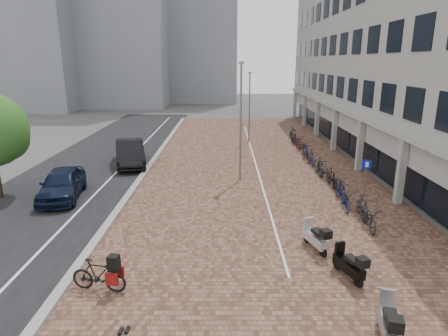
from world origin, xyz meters
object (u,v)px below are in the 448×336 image
car_navy (62,184)px  scooter_back (389,321)px  scooter_front (316,236)px  hero_bike (99,275)px  scooter_mid (349,264)px  parking_sign (366,174)px  car_dark (130,153)px

car_navy → scooter_back: (12.74, -10.64, -0.21)m
scooter_front → scooter_back: size_ratio=0.97×
hero_bike → scooter_mid: 8.08m
scooter_back → scooter_mid: bearing=106.7°
scooter_back → parking_sign: bearing=88.5°
car_navy → scooter_back: 16.60m
hero_bike → car_navy: bearing=38.9°
scooter_front → scooter_mid: (0.65, -1.98, -0.02)m
scooter_mid → parking_sign: parking_sign is taller
hero_bike → scooter_mid: (8.04, 0.73, -0.02)m
scooter_front → scooter_back: scooter_back is taller
scooter_front → scooter_mid: 2.09m
scooter_mid → car_dark: bearing=108.3°
car_dark → hero_bike: size_ratio=2.80×
car_navy → scooter_front: 13.28m
hero_bike → scooter_front: bearing=-59.5°
hero_bike → parking_sign: bearing=-43.8°
car_dark → scooter_front: bearing=-66.3°
car_navy → hero_bike: (4.59, -8.44, -0.22)m
scooter_mid → scooter_front: bearing=89.8°
car_dark → scooter_back: size_ratio=3.08×
hero_bike → car_dark: bearing=20.2°
car_dark → scooter_mid: 17.87m
car_navy → car_dark: bearing=64.1°
scooter_mid → parking_sign: size_ratio=0.72×
car_dark → parking_sign: bearing=-42.6°
car_navy → hero_bike: car_navy is taller
scooter_front → car_navy: bearing=136.9°
scooter_front → scooter_back: bearing=-98.7°
hero_bike → scooter_mid: bearing=-74.4°
scooter_mid → parking_sign: 7.93m
hero_bike → scooter_back: size_ratio=1.10×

